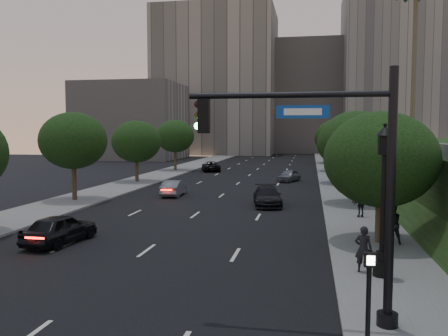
% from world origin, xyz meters
% --- Properties ---
extents(ground, '(160.00, 160.00, 0.00)m').
position_xyz_m(ground, '(0.00, 0.00, 0.00)').
color(ground, black).
rests_on(ground, ground).
extents(road_surface, '(16.00, 140.00, 0.02)m').
position_xyz_m(road_surface, '(0.00, 30.00, 0.01)').
color(road_surface, black).
rests_on(road_surface, ground).
extents(sidewalk_right, '(4.50, 140.00, 0.15)m').
position_xyz_m(sidewalk_right, '(10.25, 30.00, 0.07)').
color(sidewalk_right, slate).
rests_on(sidewalk_right, ground).
extents(sidewalk_left, '(4.50, 140.00, 0.15)m').
position_xyz_m(sidewalk_left, '(-10.25, 30.00, 0.07)').
color(sidewalk_left, slate).
rests_on(sidewalk_left, ground).
extents(parapet_wall, '(0.35, 90.00, 0.70)m').
position_xyz_m(parapet_wall, '(13.50, 28.00, 4.35)').
color(parapet_wall, slate).
rests_on(parapet_wall, embankment).
extents(office_block_left, '(26.00, 20.00, 32.00)m').
position_xyz_m(office_block_left, '(-14.00, 92.00, 16.00)').
color(office_block_left, gray).
rests_on(office_block_left, ground).
extents(office_block_mid, '(22.00, 18.00, 26.00)m').
position_xyz_m(office_block_mid, '(6.00, 102.00, 13.00)').
color(office_block_mid, '#9F9992').
rests_on(office_block_mid, ground).
extents(office_block_right, '(20.00, 22.00, 36.00)m').
position_xyz_m(office_block_right, '(24.00, 96.00, 18.00)').
color(office_block_right, gray).
rests_on(office_block_right, ground).
extents(office_block_filler, '(18.00, 16.00, 14.00)m').
position_xyz_m(office_block_filler, '(-26.00, 70.00, 7.00)').
color(office_block_filler, '#9F9992').
rests_on(office_block_filler, ground).
extents(tree_right_a, '(5.20, 5.20, 6.24)m').
position_xyz_m(tree_right_a, '(10.30, 8.00, 4.02)').
color(tree_right_a, '#38281C').
rests_on(tree_right_a, ground).
extents(tree_right_b, '(5.20, 5.20, 6.74)m').
position_xyz_m(tree_right_b, '(10.30, 20.00, 4.52)').
color(tree_right_b, '#38281C').
rests_on(tree_right_b, ground).
extents(tree_right_c, '(5.20, 5.20, 6.24)m').
position_xyz_m(tree_right_c, '(10.30, 33.00, 4.02)').
color(tree_right_c, '#38281C').
rests_on(tree_right_c, ground).
extents(tree_right_d, '(5.20, 5.20, 6.74)m').
position_xyz_m(tree_right_d, '(10.30, 47.00, 4.52)').
color(tree_right_d, '#38281C').
rests_on(tree_right_d, ground).
extents(tree_right_e, '(5.20, 5.20, 6.24)m').
position_xyz_m(tree_right_e, '(10.30, 62.00, 4.02)').
color(tree_right_e, '#38281C').
rests_on(tree_right_e, ground).
extents(tree_left_b, '(5.00, 5.00, 6.71)m').
position_xyz_m(tree_left_b, '(-10.30, 18.00, 4.58)').
color(tree_left_b, '#38281C').
rests_on(tree_left_b, ground).
extents(tree_left_c, '(5.00, 5.00, 6.34)m').
position_xyz_m(tree_left_c, '(-10.30, 31.00, 4.21)').
color(tree_left_c, '#38281C').
rests_on(tree_left_c, ground).
extents(tree_left_d, '(5.00, 5.00, 6.71)m').
position_xyz_m(tree_left_d, '(-10.30, 45.00, 4.58)').
color(tree_left_d, '#38281C').
rests_on(tree_left_d, ground).
extents(traffic_signal_mast, '(5.68, 0.56, 7.00)m').
position_xyz_m(traffic_signal_mast, '(8.10, -1.86, 3.67)').
color(traffic_signal_mast, black).
rests_on(traffic_signal_mast, ground).
extents(street_lamp, '(0.64, 0.64, 5.62)m').
position_xyz_m(street_lamp, '(9.66, 2.62, 2.63)').
color(street_lamp, black).
rests_on(street_lamp, ground).
extents(pedestrian_signal, '(0.30, 0.33, 2.50)m').
position_xyz_m(pedestrian_signal, '(8.54, -3.14, 1.57)').
color(pedestrian_signal, black).
rests_on(pedestrian_signal, ground).
extents(sedan_near_left, '(2.26, 4.41, 1.44)m').
position_xyz_m(sedan_near_left, '(-4.48, 5.56, 0.72)').
color(sedan_near_left, black).
rests_on(sedan_near_left, ground).
extents(sedan_mid_left, '(1.52, 3.99, 1.30)m').
position_xyz_m(sedan_mid_left, '(-3.81, 22.30, 0.65)').
color(sedan_mid_left, slate).
rests_on(sedan_mid_left, ground).
extents(sedan_far_left, '(3.45, 5.17, 1.32)m').
position_xyz_m(sedan_far_left, '(-5.61, 45.36, 0.66)').
color(sedan_far_left, black).
rests_on(sedan_far_left, ground).
extents(sedan_near_right, '(2.58, 4.91, 1.36)m').
position_xyz_m(sedan_near_right, '(4.14, 18.57, 0.68)').
color(sedan_near_right, black).
rests_on(sedan_near_right, ground).
extents(sedan_far_right, '(2.67, 4.03, 1.27)m').
position_xyz_m(sedan_far_right, '(4.96, 34.76, 0.64)').
color(sedan_far_right, slate).
rests_on(sedan_far_right, ground).
extents(pedestrian_a, '(0.69, 0.51, 1.72)m').
position_xyz_m(pedestrian_a, '(9.07, 3.01, 1.01)').
color(pedestrian_a, black).
rests_on(pedestrian_a, sidewalk_right).
extents(pedestrian_b, '(1.06, 0.92, 1.87)m').
position_xyz_m(pedestrian_b, '(10.83, 7.77, 1.08)').
color(pedestrian_b, black).
rests_on(pedestrian_b, sidewalk_right).
extents(pedestrian_c, '(0.96, 0.60, 1.52)m').
position_xyz_m(pedestrian_c, '(10.14, 14.45, 0.91)').
color(pedestrian_c, black).
rests_on(pedestrian_c, sidewalk_right).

